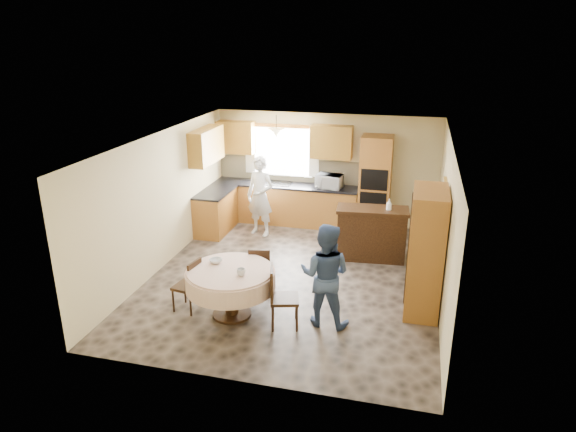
% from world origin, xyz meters
% --- Properties ---
extents(floor, '(5.00, 6.00, 0.01)m').
position_xyz_m(floor, '(0.00, 0.00, 0.00)').
color(floor, brown).
rests_on(floor, ground).
extents(ceiling, '(5.00, 6.00, 0.01)m').
position_xyz_m(ceiling, '(0.00, 0.00, 2.50)').
color(ceiling, white).
rests_on(ceiling, wall_back).
extents(wall_back, '(5.00, 0.02, 2.50)m').
position_xyz_m(wall_back, '(0.00, 3.00, 1.25)').
color(wall_back, '#C8B780').
rests_on(wall_back, floor).
extents(wall_front, '(5.00, 0.02, 2.50)m').
position_xyz_m(wall_front, '(0.00, -3.00, 1.25)').
color(wall_front, '#C8B780').
rests_on(wall_front, floor).
extents(wall_left, '(0.02, 6.00, 2.50)m').
position_xyz_m(wall_left, '(-2.50, 0.00, 1.25)').
color(wall_left, '#C8B780').
rests_on(wall_left, floor).
extents(wall_right, '(0.02, 6.00, 2.50)m').
position_xyz_m(wall_right, '(2.50, 0.00, 1.25)').
color(wall_right, '#C8B780').
rests_on(wall_right, floor).
extents(window, '(1.40, 0.03, 1.10)m').
position_xyz_m(window, '(-1.00, 2.98, 1.60)').
color(window, white).
rests_on(window, wall_back).
extents(curtain_left, '(0.22, 0.02, 1.15)m').
position_xyz_m(curtain_left, '(-1.75, 2.93, 1.65)').
color(curtain_left, white).
rests_on(curtain_left, wall_back).
extents(curtain_right, '(0.22, 0.02, 1.15)m').
position_xyz_m(curtain_right, '(-0.25, 2.93, 1.65)').
color(curtain_right, white).
rests_on(curtain_right, wall_back).
extents(base_cab_back, '(3.30, 0.60, 0.88)m').
position_xyz_m(base_cab_back, '(-0.85, 2.70, 0.44)').
color(base_cab_back, '#B87631').
rests_on(base_cab_back, floor).
extents(counter_back, '(3.30, 0.64, 0.04)m').
position_xyz_m(counter_back, '(-0.85, 2.70, 0.90)').
color(counter_back, black).
rests_on(counter_back, base_cab_back).
extents(base_cab_left, '(0.60, 1.20, 0.88)m').
position_xyz_m(base_cab_left, '(-2.20, 1.80, 0.44)').
color(base_cab_left, '#B87631').
rests_on(base_cab_left, floor).
extents(counter_left, '(0.64, 1.20, 0.04)m').
position_xyz_m(counter_left, '(-2.20, 1.80, 0.90)').
color(counter_left, black).
rests_on(counter_left, base_cab_left).
extents(backsplash, '(3.30, 0.02, 0.55)m').
position_xyz_m(backsplash, '(-0.85, 2.99, 1.18)').
color(backsplash, tan).
rests_on(backsplash, wall_back).
extents(wall_cab_left, '(0.85, 0.33, 0.72)m').
position_xyz_m(wall_cab_left, '(-2.05, 2.83, 1.91)').
color(wall_cab_left, '#AD7D2B').
rests_on(wall_cab_left, wall_back).
extents(wall_cab_right, '(0.90, 0.33, 0.72)m').
position_xyz_m(wall_cab_right, '(0.15, 2.83, 1.91)').
color(wall_cab_right, '#AD7D2B').
rests_on(wall_cab_right, wall_back).
extents(wall_cab_side, '(0.33, 1.20, 0.72)m').
position_xyz_m(wall_cab_side, '(-2.33, 1.80, 1.91)').
color(wall_cab_side, '#AD7D2B').
rests_on(wall_cab_side, wall_left).
extents(oven_tower, '(0.66, 0.62, 2.12)m').
position_xyz_m(oven_tower, '(1.15, 2.69, 1.06)').
color(oven_tower, '#B87631').
rests_on(oven_tower, floor).
extents(oven_upper, '(0.56, 0.01, 0.45)m').
position_xyz_m(oven_upper, '(1.15, 2.38, 1.25)').
color(oven_upper, black).
rests_on(oven_upper, oven_tower).
extents(oven_lower, '(0.56, 0.01, 0.45)m').
position_xyz_m(oven_lower, '(1.15, 2.38, 0.75)').
color(oven_lower, black).
rests_on(oven_lower, oven_tower).
extents(pendant, '(0.36, 0.36, 0.18)m').
position_xyz_m(pendant, '(-1.00, 2.50, 2.12)').
color(pendant, beige).
rests_on(pendant, ceiling).
extents(sideboard, '(1.39, 0.67, 0.96)m').
position_xyz_m(sideboard, '(1.25, 1.18, 0.48)').
color(sideboard, '#35210E').
rests_on(sideboard, floor).
extents(space_heater, '(0.40, 0.31, 0.50)m').
position_xyz_m(space_heater, '(2.20, 0.85, 0.25)').
color(space_heater, black).
rests_on(space_heater, floor).
extents(cupboard, '(0.52, 1.03, 1.97)m').
position_xyz_m(cupboard, '(2.22, -0.56, 0.99)').
color(cupboard, '#B87631').
rests_on(cupboard, floor).
extents(dining_table, '(1.37, 1.37, 0.78)m').
position_xyz_m(dining_table, '(-0.63, -1.50, 0.61)').
color(dining_table, '#35210E').
rests_on(dining_table, floor).
extents(chair_left, '(0.43, 0.43, 0.87)m').
position_xyz_m(chair_left, '(-1.30, -1.51, 0.48)').
color(chair_left, '#35210E').
rests_on(chair_left, floor).
extents(chair_back, '(0.44, 0.44, 0.86)m').
position_xyz_m(chair_back, '(-0.40, -0.75, 0.47)').
color(chair_back, '#35210E').
rests_on(chair_back, floor).
extents(chair_right, '(0.51, 0.51, 0.96)m').
position_xyz_m(chair_right, '(0.17, -1.60, 0.53)').
color(chair_right, '#35210E').
rests_on(chair_right, floor).
extents(framed_picture, '(0.06, 0.58, 0.48)m').
position_xyz_m(framed_picture, '(2.47, 0.52, 1.60)').
color(framed_picture, gold).
rests_on(framed_picture, wall_right).
extents(microwave, '(0.60, 0.45, 0.31)m').
position_xyz_m(microwave, '(0.16, 2.65, 1.07)').
color(microwave, silver).
rests_on(microwave, counter_back).
extents(person_sink, '(0.72, 0.58, 1.73)m').
position_xyz_m(person_sink, '(-1.20, 1.88, 0.86)').
color(person_sink, silver).
rests_on(person_sink, floor).
extents(person_dining, '(0.82, 0.66, 1.60)m').
position_xyz_m(person_dining, '(0.80, -1.36, 0.80)').
color(person_dining, '#344973').
rests_on(person_dining, floor).
extents(bowl_sideboard, '(0.24, 0.24, 0.05)m').
position_xyz_m(bowl_sideboard, '(0.99, 1.18, 0.99)').
color(bowl_sideboard, '#B2B2B2').
rests_on(bowl_sideboard, sideboard).
extents(bottle_sideboard, '(0.12, 0.12, 0.27)m').
position_xyz_m(bottle_sideboard, '(1.54, 1.18, 1.10)').
color(bottle_sideboard, silver).
rests_on(bottle_sideboard, sideboard).
extents(cup_table, '(0.14, 0.14, 0.10)m').
position_xyz_m(cup_table, '(-0.41, -1.63, 0.83)').
color(cup_table, '#B2B2B2').
rests_on(cup_table, dining_table).
extents(bowl_table, '(0.25, 0.25, 0.06)m').
position_xyz_m(bowl_table, '(-0.94, -1.32, 0.81)').
color(bowl_table, '#B2B2B2').
rests_on(bowl_table, dining_table).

